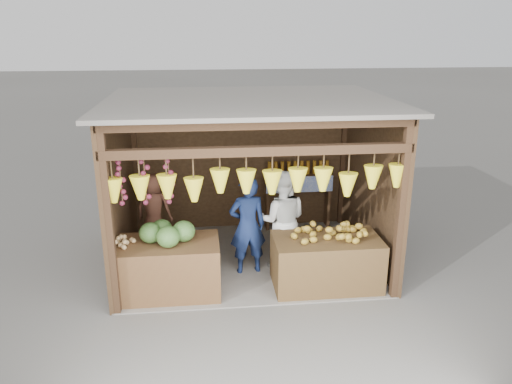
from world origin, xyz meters
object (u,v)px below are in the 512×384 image
(man_standing, at_px, (248,226))
(vendor_seated, at_px, (154,209))
(counter_left, at_px, (168,268))
(woman_standing, at_px, (282,220))
(counter_right, at_px, (326,263))

(man_standing, xyz_separation_m, vendor_seated, (-1.46, 0.61, 0.11))
(counter_left, bearing_deg, man_standing, 23.71)
(counter_left, height_order, woman_standing, woman_standing)
(counter_left, relative_size, woman_standing, 0.91)
(counter_right, bearing_deg, counter_left, 178.93)
(counter_left, height_order, vendor_seated, vendor_seated)
(counter_left, bearing_deg, vendor_seated, 102.86)
(counter_left, distance_m, counter_right, 2.31)
(counter_left, height_order, counter_right, counter_left)
(man_standing, bearing_deg, woman_standing, -176.06)
(counter_right, bearing_deg, man_standing, 152.76)
(counter_right, distance_m, vendor_seated, 2.88)
(vendor_seated, bearing_deg, woman_standing, -177.87)
(counter_left, xyz_separation_m, vendor_seated, (-0.26, 1.14, 0.50))
(counter_left, distance_m, woman_standing, 1.92)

